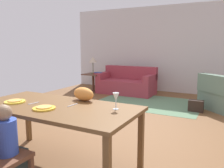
% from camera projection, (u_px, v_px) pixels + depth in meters
% --- Properties ---
extents(ground_plane, '(7.19, 6.43, 0.02)m').
position_uv_depth(ground_plane, '(136.00, 121.00, 4.55)').
color(ground_plane, brown).
extents(back_wall, '(7.19, 0.10, 2.70)m').
position_uv_depth(back_wall, '(176.00, 49.00, 7.18)').
color(back_wall, beige).
rests_on(back_wall, ground_plane).
extents(dining_table, '(1.96, 0.93, 0.76)m').
position_uv_depth(dining_table, '(55.00, 111.00, 2.72)').
color(dining_table, brown).
rests_on(dining_table, ground_plane).
extents(plate_near_man, '(0.25, 0.25, 0.02)m').
position_uv_depth(plate_near_man, '(15.00, 102.00, 2.86)').
color(plate_near_man, yellow).
rests_on(plate_near_man, dining_table).
extents(pizza_near_man, '(0.17, 0.17, 0.01)m').
position_uv_depth(pizza_near_man, '(15.00, 101.00, 2.85)').
color(pizza_near_man, '#E1A74E').
rests_on(pizza_near_man, plate_near_man).
extents(plate_near_child, '(0.25, 0.25, 0.02)m').
position_uv_depth(plate_near_child, '(44.00, 108.00, 2.55)').
color(plate_near_child, yellow).
rests_on(plate_near_child, dining_table).
extents(pizza_near_child, '(0.17, 0.17, 0.01)m').
position_uv_depth(pizza_near_child, '(44.00, 107.00, 2.55)').
color(pizza_near_child, '#E3A84D').
rests_on(pizza_near_child, plate_near_child).
extents(wine_glass, '(0.07, 0.07, 0.19)m').
position_uv_depth(wine_glass, '(116.00, 98.00, 2.52)').
color(wine_glass, silver).
rests_on(wine_glass, dining_table).
extents(fork, '(0.04, 0.15, 0.01)m').
position_uv_depth(fork, '(34.00, 103.00, 2.80)').
color(fork, silver).
rests_on(fork, dining_table).
extents(knife, '(0.03, 0.17, 0.01)m').
position_uv_depth(knife, '(73.00, 105.00, 2.72)').
color(knife, silver).
rests_on(knife, dining_table).
extents(person_child, '(0.22, 0.29, 0.92)m').
position_uv_depth(person_child, '(9.00, 154.00, 2.19)').
color(person_child, '#314240').
rests_on(person_child, ground_plane).
extents(cat, '(0.35, 0.22, 0.17)m').
position_uv_depth(cat, '(84.00, 94.00, 2.95)').
color(cat, orange).
rests_on(cat, dining_table).
extents(area_rug, '(2.60, 1.80, 0.01)m').
position_uv_depth(area_rug, '(148.00, 102.00, 6.00)').
color(area_rug, '#5C7F5D').
rests_on(area_rug, ground_plane).
extents(couch, '(1.72, 0.86, 0.82)m').
position_uv_depth(couch, '(127.00, 84.00, 7.16)').
color(couch, '#97333F').
rests_on(couch, ground_plane).
extents(armchair, '(1.21, 1.21, 0.82)m').
position_uv_depth(armchair, '(223.00, 96.00, 5.29)').
color(armchair, slate).
rests_on(armchair, ground_plane).
extents(side_table, '(0.56, 0.56, 0.58)m').
position_uv_depth(side_table, '(93.00, 80.00, 7.42)').
color(side_table, brown).
rests_on(side_table, ground_plane).
extents(table_lamp, '(0.26, 0.26, 0.54)m').
position_uv_depth(table_lamp, '(93.00, 60.00, 7.32)').
color(table_lamp, '#494C32').
rests_on(table_lamp, side_table).
extents(book_lower, '(0.22, 0.16, 0.03)m').
position_uv_depth(book_lower, '(97.00, 74.00, 7.29)').
color(book_lower, '#A0342B').
rests_on(book_lower, side_table).
extents(book_upper, '(0.22, 0.16, 0.03)m').
position_uv_depth(book_upper, '(98.00, 73.00, 7.30)').
color(book_upper, '#35458B').
rests_on(book_upper, book_lower).
extents(handbag, '(0.32, 0.16, 0.26)m').
position_uv_depth(handbag, '(196.00, 106.00, 5.16)').
color(handbag, black).
rests_on(handbag, ground_plane).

